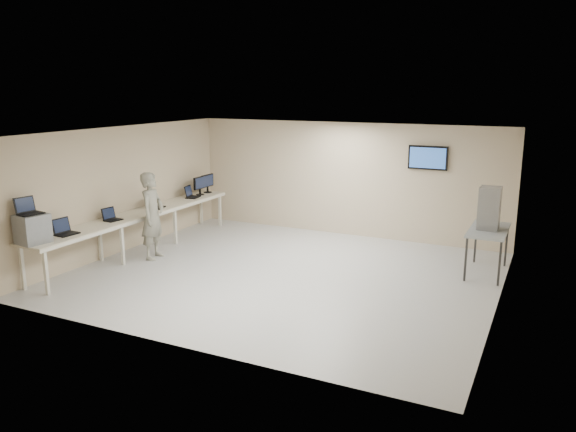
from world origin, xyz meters
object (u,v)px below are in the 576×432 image
at_px(soldier, 153,216).
at_px(workbench, 139,216).
at_px(side_table, 488,233).
at_px(equipment_box, 33,229).

bearing_deg(soldier, workbench, 56.63).
height_order(soldier, side_table, soldier).
bearing_deg(equipment_box, workbench, 96.58).
relative_size(workbench, soldier, 3.19).
height_order(equipment_box, soldier, soldier).
relative_size(equipment_box, side_table, 0.35).
bearing_deg(soldier, equipment_box, 154.60).
xyz_separation_m(equipment_box, side_table, (7.25, 4.57, -0.32)).
distance_m(workbench, side_table, 7.41).
relative_size(soldier, side_table, 1.24).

